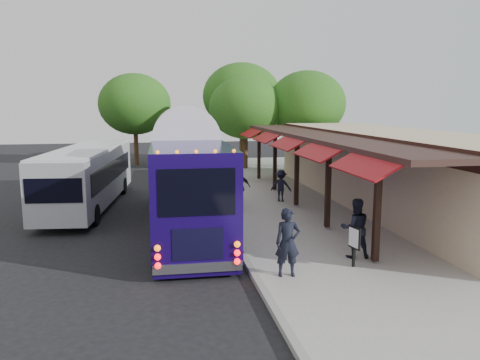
{
  "coord_description": "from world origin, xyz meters",
  "views": [
    {
      "loc": [
        -2.58,
        -16.49,
        4.85
      ],
      "look_at": [
        0.77,
        2.02,
        1.8
      ],
      "focal_mm": 35.0,
      "sensor_mm": 36.0,
      "label": 1
    }
  ],
  "objects": [
    {
      "name": "curb",
      "position": [
        0.05,
        4.0,
        0.07
      ],
      "size": [
        0.2,
        40.0,
        0.16
      ],
      "primitive_type": "cube",
      "color": "gray",
      "rests_on": "ground"
    },
    {
      "name": "coach_bus",
      "position": [
        -1.45,
        1.72,
        2.05
      ],
      "size": [
        2.69,
        12.02,
        3.82
      ],
      "rotation": [
        0.0,
        0.0,
        -0.01
      ],
      "color": "#17064E",
      "rests_on": "ground"
    },
    {
      "name": "ped_b",
      "position": [
        3.4,
        -3.38,
        1.08
      ],
      "size": [
        0.98,
        0.81,
        1.87
      ],
      "primitive_type": "imported",
      "rotation": [
        0.0,
        0.0,
        3.02
      ],
      "color": "black",
      "rests_on": "sidewalk"
    },
    {
      "name": "ped_c",
      "position": [
        1.22,
        4.55,
        1.03
      ],
      "size": [
        1.1,
        0.65,
        1.76
      ],
      "primitive_type": "imported",
      "rotation": [
        0.0,
        0.0,
        3.36
      ],
      "color": "black",
      "rests_on": "sidewalk"
    },
    {
      "name": "city_bus",
      "position": [
        -5.76,
        6.4,
        1.57
      ],
      "size": [
        3.34,
        10.74,
        2.84
      ],
      "rotation": [
        0.0,
        0.0,
        -0.1
      ],
      "color": "#94969C",
      "rests_on": "ground"
    },
    {
      "name": "tree_left",
      "position": [
        3.98,
        17.52,
        4.61
      ],
      "size": [
        5.4,
        5.4,
        6.92
      ],
      "color": "#382314",
      "rests_on": "ground"
    },
    {
      "name": "ground",
      "position": [
        0.0,
        0.0,
        0.0
      ],
      "size": [
        90.0,
        90.0,
        0.0
      ],
      "primitive_type": "plane",
      "color": "black",
      "rests_on": "ground"
    },
    {
      "name": "tree_mid",
      "position": [
        4.5,
        21.88,
        5.5
      ],
      "size": [
        6.44,
        6.44,
        8.24
      ],
      "color": "#382314",
      "rests_on": "ground"
    },
    {
      "name": "tree_far",
      "position": [
        -4.13,
        22.01,
        4.87
      ],
      "size": [
        5.7,
        5.7,
        7.3
      ],
      "color": "#382314",
      "rests_on": "ground"
    },
    {
      "name": "sidewalk",
      "position": [
        5.0,
        4.0,
        0.07
      ],
      "size": [
        10.0,
        40.0,
        0.15
      ],
      "primitive_type": "cube",
      "color": "#9E9B93",
      "rests_on": "ground"
    },
    {
      "name": "ped_d",
      "position": [
        3.4,
        5.3,
        0.92
      ],
      "size": [
        1.15,
        0.94,
        1.55
      ],
      "primitive_type": "imported",
      "rotation": [
        0.0,
        0.0,
        2.71
      ],
      "color": "black",
      "rests_on": "sidewalk"
    },
    {
      "name": "station_shelter",
      "position": [
        8.38,
        4.0,
        1.85
      ],
      "size": [
        8.15,
        20.0,
        3.6
      ],
      "color": "tan",
      "rests_on": "ground"
    },
    {
      "name": "sign_board",
      "position": [
        3.01,
        -4.19,
        0.97
      ],
      "size": [
        0.16,
        0.55,
        1.21
      ],
      "rotation": [
        0.0,
        0.0,
        0.2
      ],
      "color": "black",
      "rests_on": "sidewalk"
    },
    {
      "name": "tree_right",
      "position": [
        8.49,
        16.96,
        4.88
      ],
      "size": [
        5.72,
        5.72,
        7.32
      ],
      "color": "#382314",
      "rests_on": "ground"
    },
    {
      "name": "ped_a",
      "position": [
        0.91,
        -4.54,
        1.1
      ],
      "size": [
        0.72,
        0.5,
        1.9
      ],
      "primitive_type": "imported",
      "rotation": [
        0.0,
        0.0,
        -0.07
      ],
      "color": "black",
      "rests_on": "sidewalk"
    }
  ]
}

